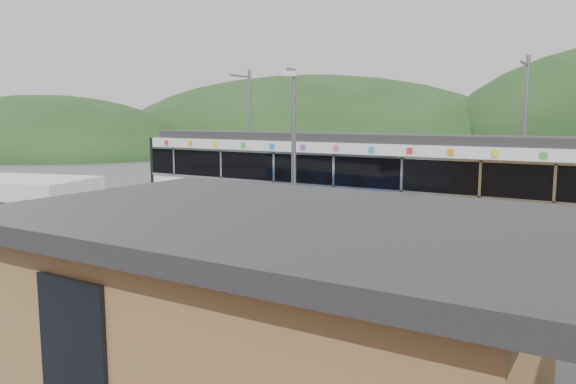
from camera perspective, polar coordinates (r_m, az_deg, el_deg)
The scene contains 9 objects.
ground at distance 20.35m, azimuth -1.66°, elevation -5.12°, with size 120.00×120.00×0.00m, color #4C4C4F.
hills at distance 22.85m, azimuth 19.08°, elevation -4.11°, with size 146.00×149.00×26.00m.
platform at distance 23.09m, azimuth 2.81°, elevation -3.19°, with size 26.00×3.20×0.30m, color #9E9E99.
yellow_line at distance 21.95m, azimuth 1.19°, elevation -3.35°, with size 26.00×0.10×0.01m, color yellow.
train at distance 25.32m, azimuth 5.21°, elevation 2.14°, with size 20.44×3.01×3.74m.
catenary_mast_west at distance 30.86m, azimuth -3.94°, elevation 6.11°, with size 0.18×1.80×7.00m.
catenary_mast_east at distance 25.49m, azimuth 22.82°, elevation 5.17°, with size 0.18×1.80×7.00m.
station_shelter at distance 9.50m, azimuth -0.94°, elevation -10.56°, with size 9.20×6.20×3.00m.
lamp_post at distance 14.19m, azimuth 0.33°, elevation 3.17°, with size 0.49×1.06×5.68m.
Camera 1 is at (10.82, -16.62, 4.55)m, focal length 35.00 mm.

